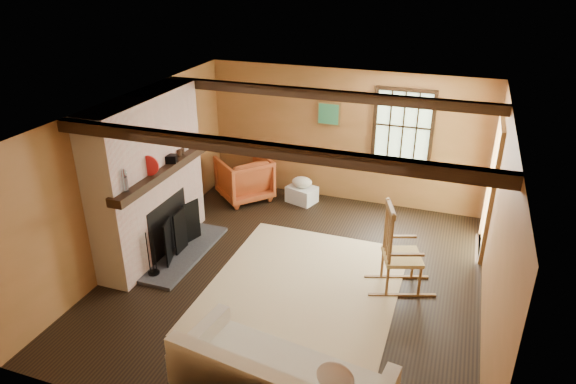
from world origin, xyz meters
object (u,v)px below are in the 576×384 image
at_px(fireplace, 150,184).
at_px(laundry_basket, 302,194).
at_px(rocking_chair, 399,254).
at_px(armchair, 244,178).

relative_size(fireplace, laundry_basket, 4.80).
bearing_deg(laundry_basket, fireplace, -123.85).
bearing_deg(rocking_chair, laundry_basket, 25.29).
relative_size(fireplace, rocking_chair, 1.93).
height_order(fireplace, armchair, fireplace).
xyz_separation_m(fireplace, rocking_chair, (3.61, 0.23, -0.58)).
distance_m(fireplace, laundry_basket, 2.97).
bearing_deg(fireplace, laundry_basket, 56.15).
bearing_deg(armchair, fireplace, 28.04).
relative_size(rocking_chair, laundry_basket, 2.49).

